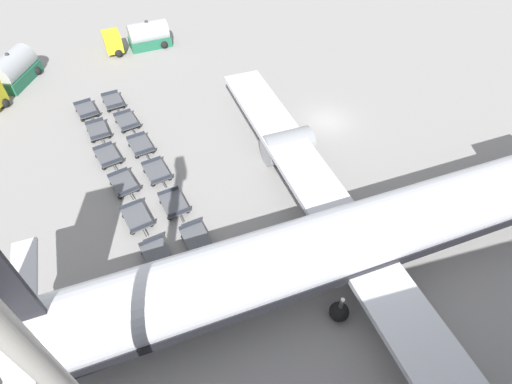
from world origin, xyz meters
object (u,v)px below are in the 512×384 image
at_px(baggage_dolly_row_mid_a_col_a, 113,102).
at_px(baggage_dolly_row_mid_a_col_d, 157,172).
at_px(baggage_dolly_row_near_col_a, 86,110).
at_px(fuel_tanker_primary, 142,37).
at_px(baggage_dolly_row_near_col_c, 108,156).
at_px(airplane, 372,233).
at_px(baggage_dolly_row_near_col_d, 124,184).
at_px(baggage_dolly_row_mid_a_col_c, 141,146).
at_px(baggage_dolly_row_mid_a_col_b, 127,122).
at_px(baggage_dolly_row_mid_a_col_e, 174,204).
at_px(baggage_dolly_row_near_col_f, 157,256).
at_px(apron_light_mast, 56,380).
at_px(baggage_dolly_row_near_col_b, 98,131).
at_px(fuel_tanker_secondary, 9,75).
at_px(baggage_dolly_row_mid_a_col_f, 197,239).
at_px(baggage_dolly_row_near_col_e, 137,218).

xyz_separation_m(baggage_dolly_row_mid_a_col_a, baggage_dolly_row_mid_a_col_d, (11.58, 3.07, 0.00)).
bearing_deg(baggage_dolly_row_near_col_a, fuel_tanker_primary, 152.53).
height_order(baggage_dolly_row_near_col_a, baggage_dolly_row_near_col_c, same).
distance_m(airplane, baggage_dolly_row_near_col_d, 19.36).
bearing_deg(baggage_dolly_row_mid_a_col_c, fuel_tanker_primary, 174.29).
bearing_deg(baggage_dolly_row_mid_a_col_b, baggage_dolly_row_mid_a_col_e, 13.49).
xyz_separation_m(baggage_dolly_row_near_col_f, baggage_dolly_row_mid_a_col_b, (-16.14, -1.04, 0.00)).
bearing_deg(apron_light_mast, baggage_dolly_row_near_col_a, -175.20).
distance_m(baggage_dolly_row_near_col_a, baggage_dolly_row_near_col_d, 11.76).
xyz_separation_m(baggage_dolly_row_mid_a_col_b, baggage_dolly_row_mid_a_col_e, (11.69, 2.80, 0.00)).
distance_m(baggage_dolly_row_near_col_d, baggage_dolly_row_near_col_f, 7.92).
xyz_separation_m(airplane, baggage_dolly_row_mid_a_col_d, (-12.25, -12.62, -2.49)).
distance_m(airplane, apron_light_mast, 19.30).
xyz_separation_m(baggage_dolly_row_near_col_b, baggage_dolly_row_near_col_c, (3.92, 0.78, 0.00)).
height_order(baggage_dolly_row_mid_a_col_d, baggage_dolly_row_mid_a_col_e, same).
distance_m(fuel_tanker_primary, baggage_dolly_row_near_col_f, 31.86).
height_order(baggage_dolly_row_near_col_f, baggage_dolly_row_mid_a_col_e, same).
height_order(fuel_tanker_primary, fuel_tanker_secondary, fuel_tanker_secondary).
relative_size(fuel_tanker_primary, baggage_dolly_row_near_col_d, 2.32).
relative_size(baggage_dolly_row_near_col_a, baggage_dolly_row_mid_a_col_f, 1.00).
bearing_deg(baggage_dolly_row_mid_a_col_b, baggage_dolly_row_near_col_d, -5.04).
bearing_deg(baggage_dolly_row_mid_a_col_a, baggage_dolly_row_near_col_f, 6.21).
distance_m(fuel_tanker_secondary, baggage_dolly_row_mid_a_col_d, 22.56).
bearing_deg(baggage_dolly_row_mid_a_col_c, baggage_dolly_row_near_col_a, -146.22).
relative_size(baggage_dolly_row_mid_a_col_a, baggage_dolly_row_mid_a_col_b, 1.00).
xyz_separation_m(baggage_dolly_row_mid_a_col_b, baggage_dolly_row_mid_a_col_d, (7.78, 1.94, 0.00)).
distance_m(baggage_dolly_row_near_col_a, baggage_dolly_row_near_col_e, 15.70).
xyz_separation_m(baggage_dolly_row_near_col_c, baggage_dolly_row_near_col_e, (7.67, 1.86, 0.00)).
relative_size(baggage_dolly_row_near_col_b, apron_light_mast, 0.17).
xyz_separation_m(baggage_dolly_row_near_col_a, baggage_dolly_row_near_col_b, (3.68, 1.03, 0.00)).
height_order(baggage_dolly_row_mid_a_col_a, apron_light_mast, apron_light_mast).
distance_m(airplane, baggage_dolly_row_near_col_a, 29.45).
height_order(airplane, baggage_dolly_row_mid_a_col_c, airplane).
bearing_deg(airplane, baggage_dolly_row_near_col_f, -106.02).
xyz_separation_m(airplane, baggage_dolly_row_near_col_c, (-15.39, -16.43, -2.49)).
xyz_separation_m(baggage_dolly_row_mid_a_col_a, baggage_dolly_row_mid_a_col_f, (19.30, 5.01, 0.00)).
relative_size(baggage_dolly_row_near_col_a, baggage_dolly_row_mid_a_col_d, 1.00).
xyz_separation_m(baggage_dolly_row_near_col_a, baggage_dolly_row_near_col_d, (11.39, 2.93, 0.00)).
bearing_deg(baggage_dolly_row_near_col_d, baggage_dolly_row_mid_a_col_f, 33.21).
distance_m(baggage_dolly_row_near_col_f, baggage_dolly_row_mid_a_col_f, 2.91).
bearing_deg(baggage_dolly_row_mid_a_col_e, fuel_tanker_secondary, -147.70).
height_order(baggage_dolly_row_near_col_c, baggage_dolly_row_mid_a_col_c, same).
xyz_separation_m(baggage_dolly_row_near_col_e, apron_light_mast, (15.34, -1.10, 10.80)).
bearing_deg(baggage_dolly_row_near_col_c, baggage_dolly_row_near_col_b, -168.74).
bearing_deg(baggage_dolly_row_near_col_a, baggage_dolly_row_mid_a_col_e, 23.85).
height_order(fuel_tanker_primary, baggage_dolly_row_near_col_d, fuel_tanker_primary).
relative_size(baggage_dolly_row_near_col_b, baggage_dolly_row_mid_a_col_e, 1.00).
bearing_deg(baggage_dolly_row_near_col_a, baggage_dolly_row_mid_a_col_b, 51.12).
bearing_deg(baggage_dolly_row_mid_a_col_c, apron_light_mast, -4.97).
height_order(airplane, baggage_dolly_row_near_col_f, airplane).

